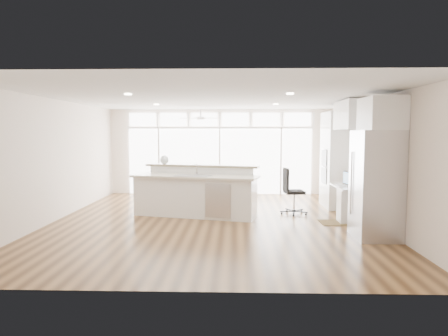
{
  "coord_description": "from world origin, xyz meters",
  "views": [
    {
      "loc": [
        0.52,
        -8.74,
        1.95
      ],
      "look_at": [
        0.24,
        0.6,
        1.13
      ],
      "focal_mm": 32.0,
      "sensor_mm": 36.0,
      "label": 1
    }
  ],
  "objects": [
    {
      "name": "ceiling",
      "position": [
        0.0,
        0.0,
        2.7
      ],
      "size": [
        7.0,
        8.0,
        0.02
      ],
      "primitive_type": "cube",
      "color": "silver",
      "rests_on": "wall_back"
    },
    {
      "name": "fishbowl",
      "position": [
        -1.27,
        1.14,
        1.29
      ],
      "size": [
        0.28,
        0.28,
        0.22
      ],
      "primitive_type": "sphere",
      "rotation": [
        0.0,
        0.0,
        -0.35
      ],
      "color": "silver",
      "rests_on": "kitchen_island"
    },
    {
      "name": "fridge_cabinet",
      "position": [
        3.17,
        -1.35,
        2.3
      ],
      "size": [
        0.64,
        0.9,
        0.6
      ],
      "primitive_type": "cube",
      "color": "white",
      "rests_on": "wall_right"
    },
    {
      "name": "potted_plant",
      "position": [
        3.17,
        1.8,
        2.61
      ],
      "size": [
        0.25,
        0.28,
        0.22
      ],
      "primitive_type": "imported",
      "rotation": [
        0.0,
        0.0,
        0.0
      ],
      "color": "#315524",
      "rests_on": "oven_cabinet"
    },
    {
      "name": "framed_photos",
      "position": [
        3.46,
        0.92,
        1.4
      ],
      "size": [
        0.06,
        0.22,
        0.8
      ],
      "primitive_type": "cube",
      "color": "black",
      "rests_on": "wall_right"
    },
    {
      "name": "floor",
      "position": [
        0.0,
        0.0,
        -0.01
      ],
      "size": [
        7.0,
        8.0,
        0.02
      ],
      "primitive_type": "cube",
      "color": "#492E16",
      "rests_on": "ground"
    },
    {
      "name": "kitchen_island",
      "position": [
        -0.44,
        0.53,
        0.59
      ],
      "size": [
        3.14,
        1.79,
        1.18
      ],
      "primitive_type": "cube",
      "rotation": [
        0.0,
        0.0,
        -0.24
      ],
      "color": "white",
      "rests_on": "floor"
    },
    {
      "name": "wall_right",
      "position": [
        3.5,
        0.0,
        1.35
      ],
      "size": [
        0.04,
        8.0,
        2.7
      ],
      "primitive_type": "cube",
      "color": "silver",
      "rests_on": "floor"
    },
    {
      "name": "ceiling_fan",
      "position": [
        -0.5,
        2.8,
        2.48
      ],
      "size": [
        1.16,
        1.16,
        0.32
      ],
      "primitive_type": "cube",
      "color": "white",
      "rests_on": "ceiling"
    },
    {
      "name": "wall_back",
      "position": [
        0.0,
        4.0,
        1.35
      ],
      "size": [
        7.0,
        0.04,
        2.7
      ],
      "primitive_type": "cube",
      "color": "silver",
      "rests_on": "floor"
    },
    {
      "name": "recessed_lights",
      "position": [
        0.0,
        0.2,
        2.68
      ],
      "size": [
        3.4,
        3.0,
        0.02
      ],
      "primitive_type": "cube",
      "color": "#EFE5CB",
      "rests_on": "ceiling"
    },
    {
      "name": "rug",
      "position": [
        2.79,
        -0.13,
        0.01
      ],
      "size": [
        0.87,
        0.64,
        0.01
      ],
      "primitive_type": "cube",
      "rotation": [
        0.0,
        0.0,
        0.03
      ],
      "color": "#372611",
      "rests_on": "floor"
    },
    {
      "name": "glass_wall",
      "position": [
        0.0,
        3.94,
        1.05
      ],
      "size": [
        5.8,
        0.06,
        2.08
      ],
      "primitive_type": "cube",
      "color": "white",
      "rests_on": "wall_back"
    },
    {
      "name": "wall_front",
      "position": [
        0.0,
        -4.0,
        1.35
      ],
      "size": [
        7.0,
        0.04,
        2.7
      ],
      "primitive_type": "cube",
      "color": "silver",
      "rests_on": "floor"
    },
    {
      "name": "upper_cabinets",
      "position": [
        3.17,
        0.3,
        2.35
      ],
      "size": [
        0.64,
        1.3,
        0.64
      ],
      "primitive_type": "cube",
      "color": "white",
      "rests_on": "wall_right"
    },
    {
      "name": "keyboard",
      "position": [
        2.88,
        0.3,
        0.77
      ],
      "size": [
        0.16,
        0.36,
        0.02
      ],
      "primitive_type": "cube",
      "rotation": [
        0.0,
        0.0,
        0.1
      ],
      "color": "silver",
      "rests_on": "desk_nook"
    },
    {
      "name": "monitor",
      "position": [
        3.05,
        0.3,
        0.94
      ],
      "size": [
        0.13,
        0.43,
        0.35
      ],
      "primitive_type": "cube",
      "rotation": [
        0.0,
        0.0,
        0.13
      ],
      "color": "black",
      "rests_on": "desk_nook"
    },
    {
      "name": "wall_left",
      "position": [
        -3.5,
        0.0,
        1.35
      ],
      "size": [
        0.04,
        8.0,
        2.7
      ],
      "primitive_type": "cube",
      "color": "silver",
      "rests_on": "floor"
    },
    {
      "name": "desk_window",
      "position": [
        3.46,
        0.3,
        1.55
      ],
      "size": [
        0.04,
        0.85,
        0.85
      ],
      "primitive_type": "cube",
      "color": "silver",
      "rests_on": "wall_right"
    },
    {
      "name": "refrigerator",
      "position": [
        3.11,
        -1.35,
        1.0
      ],
      "size": [
        0.76,
        0.9,
        2.0
      ],
      "primitive_type": "cube",
      "color": "#BCBCC1",
      "rests_on": "floor"
    },
    {
      "name": "oven_cabinet",
      "position": [
        3.17,
        1.8,
        1.25
      ],
      "size": [
        0.64,
        1.2,
        2.5
      ],
      "primitive_type": "cube",
      "color": "white",
      "rests_on": "floor"
    },
    {
      "name": "desk_nook",
      "position": [
        3.13,
        0.3,
        0.38
      ],
      "size": [
        0.72,
        1.3,
        0.76
      ],
      "primitive_type": "cube",
      "color": "white",
      "rests_on": "floor"
    },
    {
      "name": "office_chair",
      "position": [
        1.92,
        0.78,
        0.55
      ],
      "size": [
        0.65,
        0.61,
        1.11
      ],
      "primitive_type": "cube",
      "rotation": [
        0.0,
        0.0,
        0.14
      ],
      "color": "black",
      "rests_on": "floor"
    },
    {
      "name": "transom_row",
      "position": [
        0.0,
        3.94,
        2.38
      ],
      "size": [
        5.9,
        0.06,
        0.4
      ],
      "primitive_type": "cube",
      "color": "white",
      "rests_on": "wall_back"
    }
  ]
}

